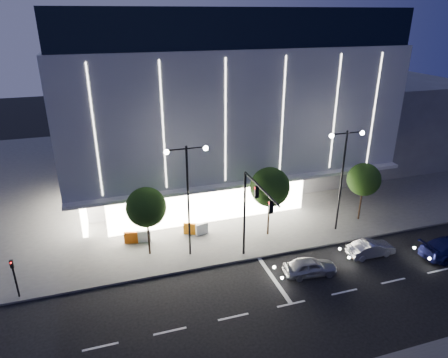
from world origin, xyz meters
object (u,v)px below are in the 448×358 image
object	(u,v)px
street_lamp_east	(343,167)
barrier_a	(131,238)
barrier_d	(202,229)
traffic_mast	(252,206)
barrier_b	(144,236)
ped_signal_far	(14,275)
barrier_c	(190,229)
tree_right	(364,181)
car_lead	(310,267)
street_lamp_west	(188,186)
tree_mid	(270,189)
car_second	(371,249)
tree_left	(147,209)

from	to	relation	value
street_lamp_east	barrier_a	distance (m)	18.28
street_lamp_east	barrier_d	distance (m)	12.82
traffic_mast	barrier_b	bearing A→B (deg)	142.11
barrier_a	barrier_b	xyz separation A→B (m)	(1.04, -0.11, 0.00)
traffic_mast	ped_signal_far	xyz separation A→B (m)	(-16.00, 1.16, -3.14)
ped_signal_far	barrier_c	size ratio (longest dim) A/B	2.73
ped_signal_far	tree_right	size ratio (longest dim) A/B	0.54
tree_right	car_lead	distance (m)	10.76
street_lamp_west	barrier_d	bearing A→B (deg)	58.45
barrier_c	barrier_d	size ratio (longest dim) A/B	1.00
tree_mid	barrier_d	bearing A→B (deg)	162.82
car_second	barrier_d	world-z (taller)	car_second
barrier_c	tree_left	bearing A→B (deg)	-127.54
barrier_b	car_lead	bearing A→B (deg)	-26.80
car_lead	barrier_d	size ratio (longest dim) A/B	3.52
car_lead	street_lamp_west	bearing A→B (deg)	63.13
street_lamp_east	street_lamp_west	bearing A→B (deg)	180.00
tree_mid	car_second	distance (m)	9.07
tree_left	tree_right	xyz separation A→B (m)	(19.00, -0.00, -0.15)
car_lead	barrier_b	size ratio (longest dim) A/B	3.52
tree_left	barrier_b	distance (m)	3.89
street_lamp_east	barrier_c	bearing A→B (deg)	166.28
tree_left	tree_right	distance (m)	19.00
tree_right	tree_mid	bearing A→B (deg)	180.00
barrier_d	ped_signal_far	bearing A→B (deg)	-177.26
tree_left	street_lamp_east	bearing A→B (deg)	-3.65
car_lead	car_second	world-z (taller)	car_lead
car_lead	barrier_b	distance (m)	13.47
traffic_mast	barrier_d	world-z (taller)	traffic_mast
barrier_c	tree_right	bearing A→B (deg)	16.61
street_lamp_east	ped_signal_far	xyz separation A→B (m)	(-25.00, -1.50, -4.07)
car_second	ped_signal_far	bearing A→B (deg)	83.66
street_lamp_west	tree_mid	distance (m)	7.28
ped_signal_far	traffic_mast	bearing A→B (deg)	-4.15
ped_signal_far	barrier_d	size ratio (longest dim) A/B	2.73
car_lead	car_second	xyz separation A→B (m)	(5.73, 0.77, -0.04)
car_second	tree_right	bearing A→B (deg)	-26.52
barrier_b	barrier_c	size ratio (longest dim) A/B	1.00
car_second	barrier_c	world-z (taller)	car_second
traffic_mast	tree_right	xyz separation A→B (m)	(12.03, 3.68, -1.14)
traffic_mast	car_lead	size ratio (longest dim) A/B	1.82
traffic_mast	street_lamp_east	size ratio (longest dim) A/B	0.79
tree_right	barrier_b	bearing A→B (deg)	174.32
tree_left	barrier_a	world-z (taller)	tree_left
traffic_mast	street_lamp_east	xyz separation A→B (m)	(9.00, 2.66, 0.93)
tree_left	traffic_mast	bearing A→B (deg)	-27.84
street_lamp_east	car_lead	distance (m)	9.00
traffic_mast	tree_left	xyz separation A→B (m)	(-6.97, 3.68, -0.99)
ped_signal_far	barrier_b	bearing A→B (deg)	26.70
tree_left	barrier_c	world-z (taller)	tree_left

